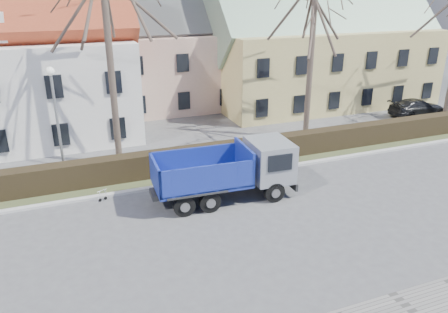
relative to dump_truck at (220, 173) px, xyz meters
name	(u,v)px	position (x,y,z in m)	size (l,w,h in m)	color
ground	(202,231)	(-1.67, -2.37, -1.35)	(120.00, 120.00, 0.00)	#4E4E51
curb_far	(173,185)	(-1.67, 2.23, -1.29)	(80.00, 0.30, 0.12)	#AFAFAD
grass_strip	(165,173)	(-1.67, 3.83, -1.30)	(80.00, 3.00, 0.10)	#3E4728
hedge	(165,164)	(-1.67, 3.63, -0.70)	(60.00, 0.90, 1.30)	black
building_pink	(169,56)	(2.33, 17.63, 2.65)	(10.80, 8.80, 8.00)	#CAA08F
building_yellow	(317,50)	(14.33, 14.63, 2.90)	(18.80, 10.80, 8.50)	tan
tree_1	(109,49)	(-3.67, 6.13, 4.97)	(9.20, 9.20, 12.65)	#4A3D33
tree_2	(311,53)	(8.33, 6.13, 4.15)	(8.00, 8.00, 11.00)	#4A3D33
dump_truck	(220,173)	(0.00, 0.00, 0.00)	(6.76, 2.51, 2.70)	navy
streetlight	(58,127)	(-6.61, 4.63, 1.61)	(0.46, 0.46, 5.92)	gray
cart_frame	(99,196)	(-5.29, 1.76, -1.05)	(0.67, 0.38, 0.61)	silver
parked_car_b	(417,108)	(18.94, 7.55, -0.70)	(1.83, 4.51, 1.31)	black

